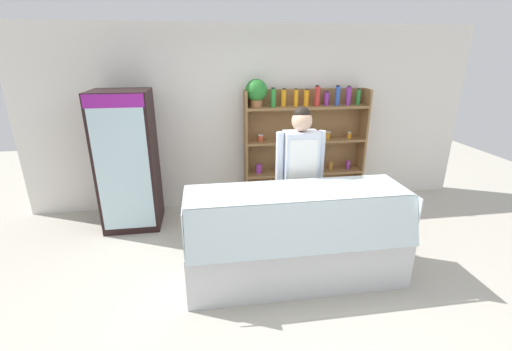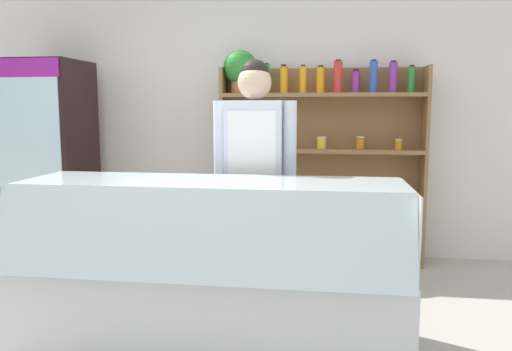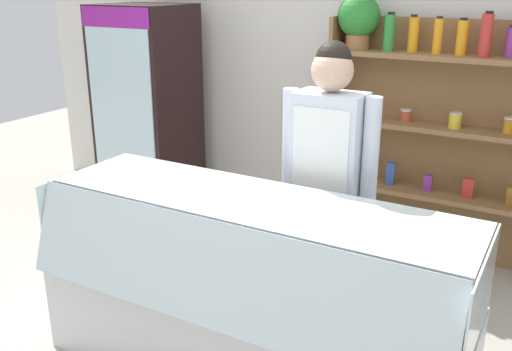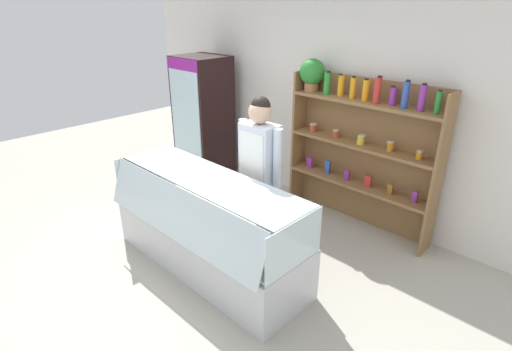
{
  "view_description": "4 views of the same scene",
  "coord_description": "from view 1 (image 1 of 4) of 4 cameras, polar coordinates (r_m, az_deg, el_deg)",
  "views": [
    {
      "loc": [
        -0.77,
        -2.96,
        2.31
      ],
      "look_at": [
        -0.19,
        0.8,
        0.94
      ],
      "focal_mm": 24.0,
      "sensor_mm": 36.0,
      "label": 1
    },
    {
      "loc": [
        0.79,
        -2.7,
        1.42
      ],
      "look_at": [
        0.33,
        0.52,
        0.99
      ],
      "focal_mm": 35.0,
      "sensor_mm": 36.0,
      "label": 2
    },
    {
      "loc": [
        1.44,
        -2.19,
        2.06
      ],
      "look_at": [
        -0.17,
        0.67,
        0.92
      ],
      "focal_mm": 40.0,
      "sensor_mm": 36.0,
      "label": 3
    },
    {
      "loc": [
        2.91,
        -2.1,
        2.6
      ],
      "look_at": [
        0.19,
        0.72,
        0.87
      ],
      "focal_mm": 28.0,
      "sensor_mm": 36.0,
      "label": 4
    }
  ],
  "objects": [
    {
      "name": "ground_plane",
      "position": [
        3.83,
        4.89,
        -17.26
      ],
      "size": [
        12.0,
        12.0,
        0.0
      ],
      "primitive_type": "plane",
      "color": "#B7B2A3"
    },
    {
      "name": "back_wall",
      "position": [
        5.3,
        -0.22,
        9.47
      ],
      "size": [
        6.8,
        0.1,
        2.7
      ],
      "primitive_type": "cube",
      "color": "white",
      "rests_on": "ground"
    },
    {
      "name": "drinks_fridge",
      "position": [
        4.89,
        -20.58,
        2.23
      ],
      "size": [
        0.73,
        0.67,
        1.86
      ],
      "color": "black",
      "rests_on": "ground"
    },
    {
      "name": "shelving_unit",
      "position": [
        5.25,
        6.9,
        6.78
      ],
      "size": [
        1.86,
        0.31,
        1.96
      ],
      "color": "olive",
      "rests_on": "ground"
    },
    {
      "name": "deli_display_case",
      "position": [
        3.74,
        6.47,
        -12.52
      ],
      "size": [
        2.26,
        0.81,
        1.01
      ],
      "color": "silver",
      "rests_on": "ground"
    },
    {
      "name": "shop_clerk",
      "position": [
        3.98,
        7.32,
        1.14
      ],
      "size": [
        0.57,
        0.25,
        1.75
      ],
      "color": "#4C4233",
      "rests_on": "ground"
    }
  ]
}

